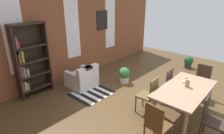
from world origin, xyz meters
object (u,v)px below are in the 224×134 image
at_px(dining_chair_near_left, 210,118).
at_px(bookshelf_tall, 29,61).
at_px(dining_chair_far_right, 165,83).
at_px(dining_table, 185,91).
at_px(dining_chair_head_left, 156,124).
at_px(potted_plant_by_shelf, 188,62).
at_px(dining_chair_far_left, 149,94).
at_px(dining_chair_head_right, 201,80).
at_px(armchair_white, 82,79).
at_px(vase_on_table, 187,83).
at_px(potted_plant_corner, 124,75).

relative_size(dining_chair_near_left, bookshelf_tall, 0.46).
height_order(dining_chair_near_left, dining_chair_far_right, same).
height_order(dining_table, dining_chair_head_left, dining_chair_head_left).
relative_size(dining_table, potted_plant_by_shelf, 3.66).
height_order(dining_chair_far_left, potted_plant_by_shelf, dining_chair_far_left).
xyz_separation_m(dining_chair_near_left, bookshelf_tall, (-1.43, 4.40, 0.52)).
distance_m(dining_chair_head_right, armchair_white, 3.53).
bearing_deg(dining_chair_far_left, dining_table, -59.79).
bearing_deg(dining_chair_far_right, dining_chair_head_right, -38.51).
distance_m(dining_table, potted_plant_by_shelf, 3.58).
bearing_deg(vase_on_table, dining_chair_near_left, -125.68).
bearing_deg(dining_table, bookshelf_tall, 116.36).
bearing_deg(dining_chair_far_right, potted_plant_corner, 84.17).
xyz_separation_m(dining_table, bookshelf_tall, (-1.84, 3.71, 0.35)).
bearing_deg(dining_chair_head_right, bookshelf_tall, 129.95).
xyz_separation_m(vase_on_table, dining_chair_head_right, (1.18, 0.00, -0.35)).
distance_m(dining_chair_near_left, bookshelf_tall, 4.66).
relative_size(vase_on_table, armchair_white, 0.22).
height_order(dining_chair_head_left, dining_chair_far_right, same).
height_order(vase_on_table, dining_chair_far_right, same).
bearing_deg(dining_chair_near_left, dining_table, 59.37).
bearing_deg(potted_plant_by_shelf, dining_chair_far_left, -173.56).
bearing_deg(armchair_white, dining_chair_far_left, -85.94).
relative_size(dining_chair_head_left, dining_chair_far_left, 1.00).
bearing_deg(armchair_white, bookshelf_tall, 151.06).
relative_size(dining_chair_far_right, potted_plant_corner, 1.79).
bearing_deg(potted_plant_corner, potted_plant_by_shelf, -21.16).
relative_size(vase_on_table, bookshelf_tall, 0.09).
bearing_deg(vase_on_table, dining_chair_far_left, 125.31).
bearing_deg(dining_chair_head_left, potted_plant_corner, 50.16).
distance_m(dining_chair_far_right, dining_chair_far_left, 0.81).
distance_m(dining_table, dining_chair_far_right, 0.82).
height_order(dining_chair_head_left, armchair_white, dining_chair_head_left).
relative_size(dining_table, armchair_white, 2.18).
xyz_separation_m(bookshelf_tall, potted_plant_corner, (2.40, -1.51, -0.76)).
bearing_deg(bookshelf_tall, dining_chair_head_right, -50.05).
distance_m(dining_chair_near_left, dining_chair_head_right, 1.81).
distance_m(vase_on_table, potted_plant_by_shelf, 3.53).
bearing_deg(potted_plant_by_shelf, potted_plant_corner, 158.84).
relative_size(dining_chair_head_right, potted_plant_corner, 1.79).
xyz_separation_m(dining_chair_head_right, potted_plant_by_shelf, (2.11, 1.11, -0.25)).
distance_m(dining_chair_near_left, dining_chair_far_left, 1.37).
height_order(dining_chair_far_right, armchair_white, dining_chair_far_right).
bearing_deg(dining_table, dining_chair_far_left, 120.21).
height_order(vase_on_table, dining_chair_near_left, same).
distance_m(dining_table, dining_chair_far_left, 0.81).
xyz_separation_m(armchair_white, potted_plant_corner, (1.13, -0.81, -0.00)).
xyz_separation_m(dining_chair_head_left, armchair_white, (0.70, 3.00, -0.23)).
distance_m(dining_chair_far_left, potted_plant_corner, 1.81).
bearing_deg(dining_chair_head_left, dining_chair_near_left, -38.82).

